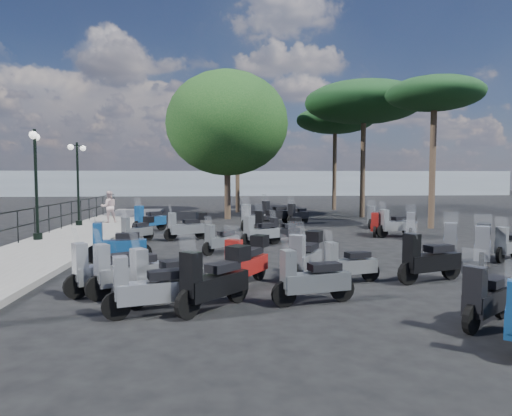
{
  "coord_description": "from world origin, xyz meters",
  "views": [
    {
      "loc": [
        -1.05,
        -13.49,
        2.37
      ],
      "look_at": [
        0.23,
        3.24,
        1.2
      ],
      "focal_mm": 32.0,
      "sensor_mm": 36.0,
      "label": 1
    }
  ],
  "objects": [
    {
      "name": "scooter_14",
      "position": [
        0.87,
        -3.26,
        0.53
      ],
      "size": [
        1.04,
        1.59,
        1.4
      ],
      "rotation": [
        0.0,
        0.0,
        2.63
      ],
      "color": "black",
      "rests_on": "ground"
    },
    {
      "name": "scooter_13",
      "position": [
        1.74,
        -3.72,
        0.42
      ],
      "size": [
        1.48,
        0.63,
        1.2
      ],
      "rotation": [
        0.0,
        0.0,
        1.84
      ],
      "color": "black",
      "rests_on": "ground"
    },
    {
      "name": "scooter_23",
      "position": [
        2.73,
        8.89,
        0.45
      ],
      "size": [
        1.27,
        1.19,
        1.3
      ],
      "rotation": [
        0.0,
        0.0,
        2.32
      ],
      "color": "black",
      "rests_on": "ground"
    },
    {
      "name": "pedestrian_far",
      "position": [
        -6.42,
        8.76,
        0.91
      ],
      "size": [
        0.9,
        0.8,
        1.53
      ],
      "primitive_type": "imported",
      "rotation": [
        0.0,
        0.0,
        3.5
      ],
      "color": "beige",
      "rests_on": "sidewalk"
    },
    {
      "name": "scooter_30",
      "position": [
        -2.91,
        -4.45,
        0.48
      ],
      "size": [
        1.51,
        1.06,
        1.38
      ],
      "rotation": [
        0.0,
        0.0,
        2.15
      ],
      "color": "black",
      "rests_on": "ground"
    },
    {
      "name": "scooter_22",
      "position": [
        5.09,
        4.17,
        0.46
      ],
      "size": [
        0.79,
        1.45,
        1.22
      ],
      "rotation": [
        0.0,
        0.0,
        2.74
      ],
      "color": "black",
      "rests_on": "ground"
    },
    {
      "name": "scooter_4",
      "position": [
        -4.09,
        3.1,
        0.45
      ],
      "size": [
        1.11,
        1.19,
        1.18
      ],
      "rotation": [
        0.0,
        0.0,
        2.4
      ],
      "color": "black",
      "rests_on": "ground"
    },
    {
      "name": "ground",
      "position": [
        0.0,
        0.0,
        0.0
      ],
      "size": [
        120.0,
        120.0,
        0.0
      ],
      "primitive_type": "plane",
      "color": "black",
      "rests_on": "ground"
    },
    {
      "name": "scooter_17",
      "position": [
        1.58,
        8.73,
        0.52
      ],
      "size": [
        1.71,
        1.05,
        1.5
      ],
      "rotation": [
        0.0,
        0.0,
        2.06
      ],
      "color": "black",
      "rests_on": "ground"
    },
    {
      "name": "sidewalk",
      "position": [
        -6.5,
        3.0,
        0.07
      ],
      "size": [
        3.0,
        30.0,
        0.15
      ],
      "primitive_type": "cube",
      "color": "slate",
      "rests_on": "ground"
    },
    {
      "name": "broadleaf_tree",
      "position": [
        -0.7,
        11.79,
        5.26
      ],
      "size": [
        6.73,
        6.73,
        8.12
      ],
      "color": "#38281E",
      "rests_on": "ground"
    },
    {
      "name": "scooter_31",
      "position": [
        -2.11,
        -5.05,
        0.48
      ],
      "size": [
        1.51,
        1.06,
        1.38
      ],
      "rotation": [
        0.0,
        0.0,
        2.15
      ],
      "color": "black",
      "rests_on": "ground"
    },
    {
      "name": "pine_2",
      "position": [
        0.02,
        16.5,
        7.3
      ],
      "size": [
        5.49,
        5.49,
        8.3
      ],
      "color": "#38281E",
      "rests_on": "ground"
    },
    {
      "name": "scooter_28",
      "position": [
        6.21,
        3.33,
        0.46
      ],
      "size": [
        0.91,
        1.51,
        1.31
      ],
      "rotation": [
        0.0,
        0.0,
        2.67
      ],
      "color": "black",
      "rests_on": "ground"
    },
    {
      "name": "scooter_15",
      "position": [
        1.19,
        2.49,
        0.45
      ],
      "size": [
        1.31,
        0.93,
        1.18
      ],
      "rotation": [
        0.0,
        0.0,
        2.14
      ],
      "color": "black",
      "rests_on": "ground"
    },
    {
      "name": "scooter_3",
      "position": [
        -3.91,
        -0.83,
        0.49
      ],
      "size": [
        1.77,
        0.6,
        1.41
      ],
      "rotation": [
        0.0,
        0.0,
        1.73
      ],
      "color": "black",
      "rests_on": "ground"
    },
    {
      "name": "scooter_1",
      "position": [
        -3.37,
        -4.26,
        0.48
      ],
      "size": [
        1.51,
        1.06,
        1.38
      ],
      "rotation": [
        0.0,
        0.0,
        2.15
      ],
      "color": "black",
      "rests_on": "ground"
    },
    {
      "name": "pine_1",
      "position": [
        7.09,
        12.29,
        6.55
      ],
      "size": [
        6.78,
        6.78,
        7.75
      ],
      "color": "#38281E",
      "rests_on": "ground"
    },
    {
      "name": "scooter_29",
      "position": [
        5.95,
        6.85,
        0.46
      ],
      "size": [
        1.05,
        1.41,
        1.31
      ],
      "rotation": [
        0.0,
        0.0,
        2.53
      ],
      "color": "black",
      "rests_on": "ground"
    },
    {
      "name": "scooter_27",
      "position": [
        5.69,
        3.73,
        0.48
      ],
      "size": [
        1.69,
        0.77,
        1.38
      ],
      "rotation": [
        0.0,
        0.0,
        1.88
      ],
      "color": "black",
      "rests_on": "ground"
    },
    {
      "name": "scooter_9",
      "position": [
        0.26,
        1.87,
        0.46
      ],
      "size": [
        1.46,
        1.0,
        1.32
      ],
      "rotation": [
        0.0,
        0.0,
        2.13
      ],
      "color": "black",
      "rests_on": "ground"
    },
    {
      "name": "pine_3",
      "position": [
        8.48,
        6.51,
        6.0
      ],
      "size": [
        4.31,
        4.31,
        6.81
      ],
      "color": "#38281E",
      "rests_on": "ground"
    },
    {
      "name": "scooter_19",
      "position": [
        3.12,
        -6.73,
        0.45
      ],
      "size": [
        1.36,
        1.07,
        1.3
      ],
      "rotation": [
        0.0,
        0.0,
        2.22
      ],
      "color": "black",
      "rests_on": "ground"
    },
    {
      "name": "railing",
      "position": [
        -7.8,
        2.8,
        0.9
      ],
      "size": [
        0.04,
        26.04,
        1.1
      ],
      "color": "black",
      "rests_on": "sidewalk"
    },
    {
      "name": "scooter_11",
      "position": [
        0.34,
        6.53,
        0.51
      ],
      "size": [
        1.21,
        1.56,
        1.48
      ],
      "rotation": [
        0.0,
        0.0,
        2.5
      ],
      "color": "black",
      "rests_on": "ground"
    },
    {
      "name": "lamp_post_2",
      "position": [
        -7.5,
        7.65,
        2.28
      ],
      "size": [
        0.56,
        1.05,
        3.74
      ],
      "rotation": [
        0.0,
        0.0,
        -0.36
      ],
      "color": "black",
      "rests_on": "sidewalk"
    },
    {
      "name": "scooter_26",
      "position": [
        6.98,
        -1.36,
        0.43
      ],
      "size": [
        1.29,
        1.06,
        1.25
      ],
      "rotation": [
        0.0,
        0.0,
        2.24
      ],
      "color": "black",
      "rests_on": "ground"
    },
    {
      "name": "pine_0",
      "position": [
        6.95,
        18.3,
        6.28
      ],
      "size": [
        5.47,
        5.47,
        7.26
      ],
      "color": "#38281E",
      "rests_on": "ground"
    },
    {
      "name": "distant_hills",
      "position": [
        0.0,
        45.0,
        1.5
      ],
      "size": [
        70.0,
        8.0,
        3.0
      ],
      "primitive_type": "cube",
      "color": "gray",
      "rests_on": "ground"
    },
    {
      "name": "scooter_16",
      "position": [
        0.72,
        4.97,
        0.48
      ],
      "size": [
        0.95,
        1.44,
        1.27
      ],
      "rotation": [
        0.0,
        0.0,
        2.63
      ],
      "color": "black",
      "rests_on": "ground"
    },
    {
      "name": "scooter_5",
      "position": [
        -4.13,
        6.14,
        0.51
      ],
      "size": [
        1.28,
        1.46,
        1.46
      ],
      "rotation": [
        0.0,
        0.0,
        2.43
      ],
      "color": "black",
      "rests_on": "ground"
    },
    {
      "name": "scooter_21",
      "position": [
        5.46,
        -1.06,
        0.48
      ],
      "size": [
        0.97,
        1.6,
        1.4
      ],
      "rotation": [
        0.0,
        0.0,
        2.66
      ],
      "color": "black",
      "rests_on": "ground"
    },
    {
      "name": "scooter_6",
      "position": [
        -2.25,
        -5.81,
        0.47
      ],
      "size": [
        1.64,
        0.74,
        1.34
      ],
      "rotation": [
        0.0,
        0.0,
        1.87
      ],
      "color": "black",
      "rests_on": "ground"
    },
    {
      "name": "scooter_25",
      "position": [
        5.69,
        -2.28,
        0.55
      ],
      "size": [
        1.14,
        1.62,
        1.45
      ],
      "rotation": [
        0.0,
        0.0,
        2.58
      ],
      "color": "black",
      "rests_on": "ground"
    },
    {
      "name": "scooter_0",
      "position": [
        -1.17,
        -5.52,
        0.54
      ],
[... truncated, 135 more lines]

